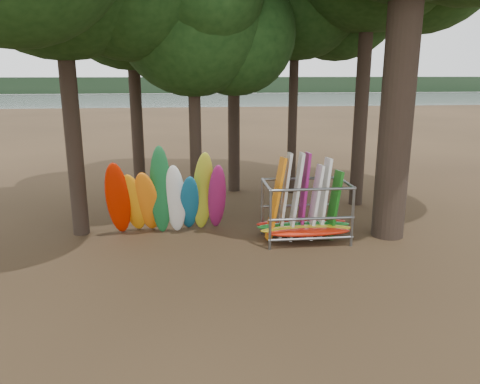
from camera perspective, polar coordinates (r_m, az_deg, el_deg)
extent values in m
plane|color=#47331E|center=(14.78, 0.06, -6.73)|extent=(120.00, 120.00, 0.00)
plane|color=gray|center=(73.90, -5.43, 10.25)|extent=(160.00, 160.00, 0.00)
cube|color=black|center=(123.75, -6.01, 12.84)|extent=(160.00, 4.00, 4.00)
cylinder|color=black|center=(16.01, -20.29, 13.56)|extent=(0.53, 0.53, 10.67)
cylinder|color=black|center=(19.46, -12.75, 13.32)|extent=(0.48, 0.48, 10.14)
cylinder|color=black|center=(21.11, -0.78, 17.77)|extent=(0.53, 0.53, 13.13)
cylinder|color=black|center=(20.88, 6.60, 14.68)|extent=(0.40, 0.40, 10.92)
cylinder|color=black|center=(17.21, -5.56, 10.62)|extent=(0.44, 0.44, 8.42)
ellipsoid|color=black|center=(17.27, -5.81, 20.42)|extent=(6.20, 6.20, 5.39)
cylinder|color=black|center=(19.39, 15.03, 17.05)|extent=(0.54, 0.54, 12.75)
cylinder|color=black|center=(15.75, 19.44, 19.40)|extent=(1.05, 1.05, 13.82)
ellipsoid|color=red|center=(15.64, -14.66, -0.87)|extent=(0.80, 1.56, 2.80)
ellipsoid|color=orange|center=(15.87, -12.85, -1.34)|extent=(0.90, 1.60, 2.37)
ellipsoid|color=orange|center=(15.75, -11.22, -1.23)|extent=(0.92, 1.71, 2.47)
ellipsoid|color=#186230|center=(15.49, -9.64, 0.14)|extent=(0.75, 1.17, 3.21)
ellipsoid|color=silver|center=(15.62, -7.89, -0.90)|extent=(0.75, 1.17, 2.58)
ellipsoid|color=#13618E|center=(15.69, -6.19, -1.39)|extent=(0.72, 1.69, 2.31)
ellipsoid|color=gold|center=(15.61, -4.55, -0.02)|extent=(0.86, 1.51, 3.00)
ellipsoid|color=#961C60|center=(15.61, -2.84, -0.69)|extent=(0.62, 1.84, 2.71)
ellipsoid|color=red|center=(15.00, 8.40, -4.87)|extent=(2.68, 0.55, 0.24)
ellipsoid|color=gold|center=(15.26, 8.12, -4.51)|extent=(3.03, 0.55, 0.24)
ellipsoid|color=#1B7C27|center=(15.61, 7.77, -4.06)|extent=(3.14, 0.55, 0.24)
ellipsoid|color=red|center=(15.89, 7.51, -3.72)|extent=(3.07, 0.55, 0.24)
cube|color=orange|center=(15.09, 4.39, -0.86)|extent=(0.63, 0.81, 2.74)
cube|color=silver|center=(15.30, 5.45, -0.50)|extent=(0.48, 0.78, 2.85)
cube|color=silver|center=(15.15, 6.82, -0.62)|extent=(0.52, 0.78, 2.88)
cube|color=#901869|center=(15.45, 7.78, -0.44)|extent=(0.38, 0.79, 2.84)
cube|color=white|center=(15.38, 9.10, -1.25)|extent=(0.47, 0.78, 2.47)
cube|color=white|center=(15.55, 10.14, -0.77)|extent=(0.40, 0.78, 2.67)
cube|color=#186516|center=(15.59, 11.36, -1.54)|extent=(0.47, 0.77, 2.27)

